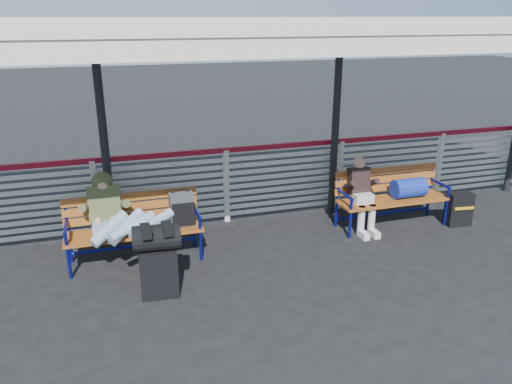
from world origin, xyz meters
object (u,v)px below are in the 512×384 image
object	(u,v)px
bench_left	(148,218)
bench_right	(398,190)
traveler_man	(123,221)
luggage_stack	(158,258)
suitcase_side	(459,209)
companion_person	(362,194)

from	to	relation	value
bench_left	bench_right	distance (m)	3.90
bench_right	traveler_man	xyz separation A→B (m)	(-4.23, -0.36, 0.16)
luggage_stack	suitcase_side	xyz separation A→B (m)	(4.83, 0.73, -0.23)
bench_left	bench_right	size ratio (longest dim) A/B	1.00
bench_right	companion_person	world-z (taller)	companion_person
bench_right	suitcase_side	xyz separation A→B (m)	(0.94, -0.31, -0.31)
companion_person	suitcase_side	size ratio (longest dim) A/B	2.12
bench_left	suitcase_side	bearing A→B (deg)	-3.54
bench_left	traveler_man	world-z (taller)	traveler_man
traveler_man	companion_person	distance (m)	3.60
bench_left	bench_right	world-z (taller)	same
bench_right	suitcase_side	size ratio (longest dim) A/B	3.33
bench_left	traveler_man	xyz separation A→B (m)	(-0.34, -0.35, 0.15)
luggage_stack	bench_left	distance (m)	1.04
suitcase_side	traveler_man	bearing A→B (deg)	-173.49
traveler_man	bench_right	bearing A→B (deg)	4.87
luggage_stack	bench_left	bearing A→B (deg)	95.58
luggage_stack	bench_left	size ratio (longest dim) A/B	0.51
luggage_stack	suitcase_side	bearing A→B (deg)	13.85
traveler_man	suitcase_side	distance (m)	5.20
bench_left	luggage_stack	bearing A→B (deg)	-89.64
bench_right	companion_person	distance (m)	0.66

